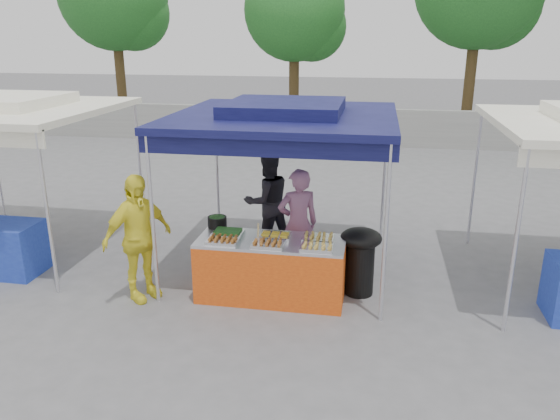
% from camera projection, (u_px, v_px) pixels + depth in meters
% --- Properties ---
extents(ground_plane, '(80.00, 80.00, 0.00)m').
position_uv_depth(ground_plane, '(273.00, 293.00, 7.71)').
color(ground_plane, slate).
extents(back_wall, '(40.00, 0.25, 1.20)m').
position_uv_depth(back_wall, '(335.00, 126.00, 17.83)').
color(back_wall, gray).
rests_on(back_wall, ground_plane).
extents(main_canopy, '(3.20, 3.20, 2.57)m').
position_uv_depth(main_canopy, '(284.00, 116.00, 7.88)').
color(main_canopy, silver).
rests_on(main_canopy, ground_plane).
extents(tree_0, '(3.97, 3.97, 6.81)m').
position_uv_depth(tree_0, '(118.00, 0.00, 20.00)').
color(tree_0, '#49371C').
rests_on(tree_0, ground_plane).
extents(tree_1, '(3.56, 3.51, 6.03)m').
position_uv_depth(tree_1, '(299.00, 15.00, 18.99)').
color(tree_1, '#49371C').
rests_on(tree_1, ground_plane).
extents(vendor_table, '(2.00, 0.80, 0.85)m').
position_uv_depth(vendor_table, '(271.00, 269.00, 7.48)').
color(vendor_table, '#DB4E13').
rests_on(vendor_table, ground_plane).
extents(food_tray_fl, '(0.42, 0.30, 0.07)m').
position_uv_depth(food_tray_fl, '(223.00, 241.00, 7.23)').
color(food_tray_fl, white).
rests_on(food_tray_fl, vendor_table).
extents(food_tray_fm, '(0.42, 0.30, 0.07)m').
position_uv_depth(food_tray_fm, '(268.00, 244.00, 7.12)').
color(food_tray_fm, white).
rests_on(food_tray_fm, vendor_table).
extents(food_tray_fr, '(0.42, 0.30, 0.07)m').
position_uv_depth(food_tray_fr, '(317.00, 247.00, 7.01)').
color(food_tray_fr, white).
rests_on(food_tray_fr, vendor_table).
extents(food_tray_bl, '(0.42, 0.30, 0.07)m').
position_uv_depth(food_tray_bl, '(228.00, 233.00, 7.52)').
color(food_tray_bl, white).
rests_on(food_tray_bl, vendor_table).
extents(food_tray_bm, '(0.42, 0.30, 0.07)m').
position_uv_depth(food_tray_bm, '(275.00, 236.00, 7.41)').
color(food_tray_bm, white).
rests_on(food_tray_bm, vendor_table).
extents(food_tray_br, '(0.42, 0.30, 0.07)m').
position_uv_depth(food_tray_br, '(318.00, 238.00, 7.32)').
color(food_tray_br, white).
rests_on(food_tray_br, vendor_table).
extents(cooking_pot, '(0.27, 0.27, 0.16)m').
position_uv_depth(cooking_pot, '(217.00, 222.00, 7.81)').
color(cooking_pot, black).
rests_on(cooking_pot, vendor_table).
extents(skewer_cup, '(0.09, 0.09, 0.11)m').
position_uv_depth(skewer_cup, '(259.00, 240.00, 7.19)').
color(skewer_cup, silver).
rests_on(skewer_cup, vendor_table).
extents(wok_burner, '(0.58, 0.58, 0.97)m').
position_uv_depth(wok_burner, '(360.00, 255.00, 7.55)').
color(wok_burner, black).
rests_on(wok_burner, ground_plane).
extents(crate_left, '(0.48, 0.33, 0.29)m').
position_uv_depth(crate_left, '(251.00, 266.00, 8.28)').
color(crate_left, '#162CB8').
rests_on(crate_left, ground_plane).
extents(crate_right, '(0.50, 0.35, 0.30)m').
position_uv_depth(crate_right, '(305.00, 269.00, 8.14)').
color(crate_right, '#162CB8').
rests_on(crate_right, ground_plane).
extents(crate_stacked, '(0.47, 0.33, 0.28)m').
position_uv_depth(crate_stacked, '(305.00, 251.00, 8.05)').
color(crate_stacked, '#162CB8').
rests_on(crate_stacked, crate_right).
extents(vendor_woman, '(0.71, 0.60, 1.67)m').
position_uv_depth(vendor_woman, '(298.00, 224.00, 8.02)').
color(vendor_woman, '#9B6389').
rests_on(vendor_woman, ground_plane).
extents(helper_man, '(1.04, 0.99, 1.68)m').
position_uv_depth(helper_man, '(268.00, 201.00, 9.06)').
color(helper_man, '#222127').
rests_on(helper_man, ground_plane).
extents(customer_person, '(0.93, 1.10, 1.76)m').
position_uv_depth(customer_person, '(138.00, 238.00, 7.33)').
color(customer_person, '#FEF138').
rests_on(customer_person, ground_plane).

